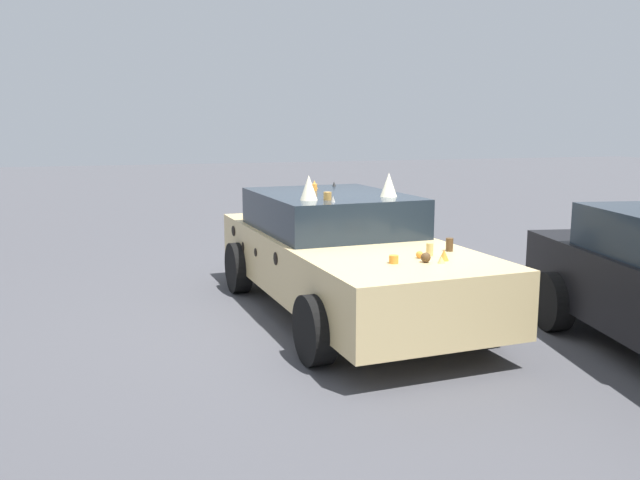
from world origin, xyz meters
TOP-DOWN VIEW (x-y plane):
  - ground_plane at (0.00, 0.00)m, footprint 60.00×60.00m
  - art_car_decorated at (0.10, 0.01)m, footprint 4.78×2.27m

SIDE VIEW (x-z plane):
  - ground_plane at x=0.00m, z-range 0.00..0.00m
  - art_car_decorated at x=0.10m, z-range -0.12..1.55m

